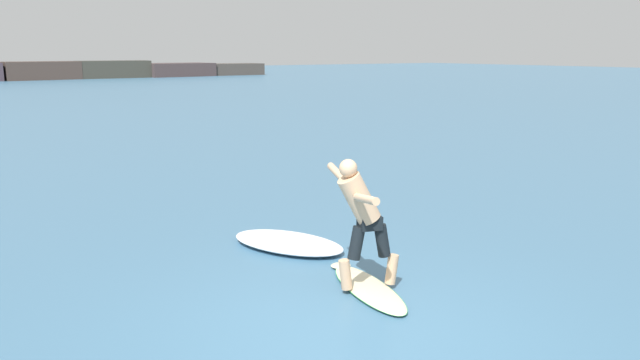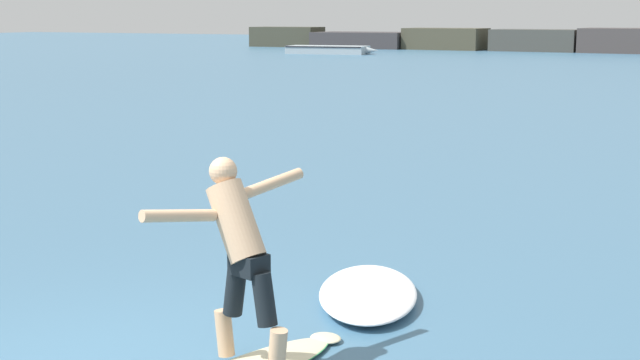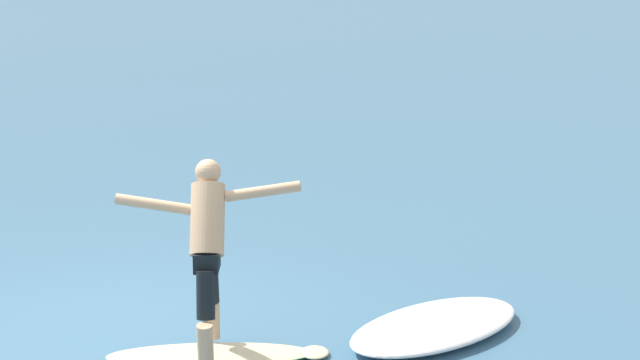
# 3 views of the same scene
# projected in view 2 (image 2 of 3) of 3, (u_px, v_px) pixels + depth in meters

# --- Properties ---
(surfer) EXTENTS (0.89, 1.49, 1.57)m
(surfer) POSITION_uv_depth(u_px,v_px,m) (239.00, 245.00, 6.63)
(surfer) COLOR tan
(surfer) RESTS_ON surfboard
(fishing_boat_near_jetty) EXTENTS (6.59, 3.13, 0.57)m
(fishing_boat_near_jetty) POSITION_uv_depth(u_px,v_px,m) (329.00, 49.00, 61.34)
(fishing_boat_near_jetty) COLOR #A4B2B9
(fishing_boat_near_jetty) RESTS_ON ground
(wave_foam_at_tail) EXTENTS (1.55, 2.03, 0.16)m
(wave_foam_at_tail) POSITION_uv_depth(u_px,v_px,m) (368.00, 293.00, 8.41)
(wave_foam_at_tail) COLOR white
(wave_foam_at_tail) RESTS_ON ground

